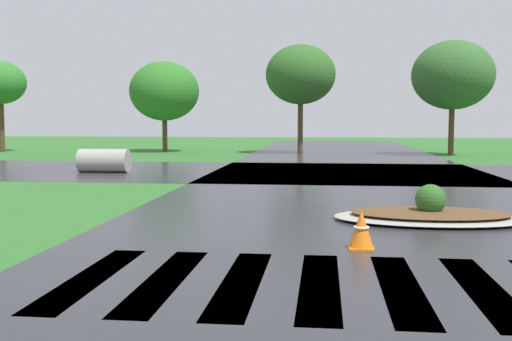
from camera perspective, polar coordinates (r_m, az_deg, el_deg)
asphalt_roadway at (r=12.19m, az=10.49°, el=-4.02°), size 9.62×80.00×0.01m
asphalt_cross_road at (r=21.42m, az=8.77°, el=-0.17°), size 90.00×8.66×0.01m
crosswalk_stripes at (r=7.05m, az=13.52°, el=-10.64°), size 7.65×2.92×0.01m
median_island at (r=11.58m, az=16.18°, el=-3.98°), size 3.54×2.01×0.68m
drainage_pipe_stack at (r=21.85m, az=-14.20°, el=0.91°), size 1.75×0.83×0.83m
traffic_cone at (r=8.87m, az=9.95°, el=-5.58°), size 0.37×0.37×0.58m
background_treeline at (r=32.76m, az=8.01°, el=8.16°), size 37.39×5.81×5.86m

